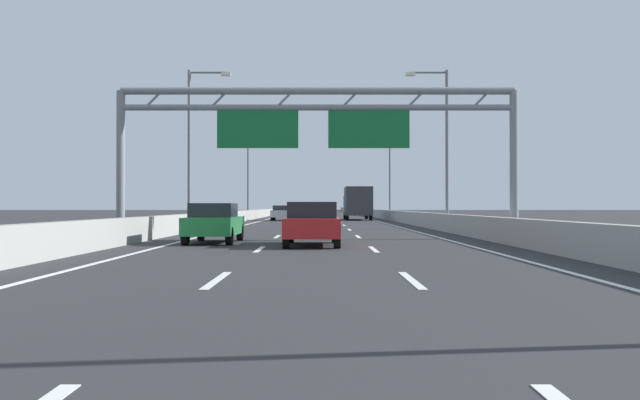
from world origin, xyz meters
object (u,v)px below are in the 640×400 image
Objects in this scene: streetlamp_left_far at (247,169)px; silver_car at (279,213)px; green_car at (211,222)px; box_truck at (355,202)px; streetlamp_right_mid at (440,139)px; sign_gantry at (314,123)px; blue_car at (317,212)px; streetlamp_left_mid at (190,139)px; streetlamp_right_far at (385,169)px; red_car at (309,223)px.

silver_car is at bearing -68.30° from streetlamp_left_far.
box_truck is (7.62, 41.87, 0.96)m from green_car.
sign_gantry is at bearing -121.33° from streetlamp_right_mid.
blue_car is 49.51m from green_car.
streetlamp_left_mid is 36.98m from streetlamp_right_far.
streetlamp_right_mid is at bearing 58.67° from sign_gantry.
streetlamp_right_mid is 26.89m from box_truck.
sign_gantry is at bearing 88.59° from red_car.
red_car is 43.86m from box_truck.
streetlamp_right_far is at bearing 90.00° from streetlamp_right_mid.
streetlamp_right_mid is 33.83m from streetlamp_right_far.
red_car is at bearing -113.81° from streetlamp_right_mid.
streetlamp_left_far reaches higher than silver_car.
box_truck is at bearing -63.89° from blue_car.
streetlamp_left_far is (-14.93, 33.83, 0.00)m from streetlamp_right_mid.
streetlamp_left_far is at bearing -179.72° from blue_car.
streetlamp_left_far is at bearing 113.82° from streetlamp_right_mid.
streetlamp_right_mid is 34.97m from blue_car.
silver_car is 0.53× the size of box_truck.
streetlamp_right_mid is 26.59m from silver_car.
blue_car is at bearing 179.71° from streetlamp_right_far.
streetlamp_left_mid is at bearing -113.82° from streetlamp_right_far.
red_car is (3.31, -41.07, 0.03)m from silver_car.
streetlamp_left_mid is 24.56m from silver_car.
streetlamp_left_far is 13.98m from box_truck.
sign_gantry is 46.38m from blue_car.
sign_gantry is 4.00× the size of blue_car.
sign_gantry is at bearing -99.23° from streetlamp_right_far.
streetlamp_left_far reaches higher than red_car.
streetlamp_left_far and streetlamp_right_far have the same top height.
green_car is (3.63, -49.32, -4.64)m from streetlamp_left_far.
streetlamp_right_mid is 36.98m from streetlamp_left_far.
sign_gantry is 6.40m from green_car.
streetlamp_right_mid is 2.26× the size of blue_car.
streetlamp_left_mid is at bearing 180.00° from streetlamp_right_mid.
streetlamp_right_mid is at bearing -66.18° from streetlamp_left_far.
streetlamp_left_mid reaches higher than blue_car.
streetlamp_left_mid is 2.10× the size of silver_car.
streetlamp_right_far is at bearing 81.51° from red_car.
green_car is at bearing -100.31° from box_truck.
green_car reaches higher than silver_car.
streetlamp_right_far is 8.72m from blue_car.
streetlamp_left_mid is 2.26× the size of blue_car.
streetlamp_right_mid is (14.93, 0.00, 0.00)m from streetlamp_left_mid.
streetlamp_right_far reaches higher than box_truck.
streetlamp_left_mid is 1.00× the size of streetlamp_left_far.
box_truck reaches higher than red_car.
sign_gantry is 1.77× the size of streetlamp_right_mid.
sign_gantry is at bearing -80.86° from streetlamp_left_far.
streetlamp_right_mid reaches higher than box_truck.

